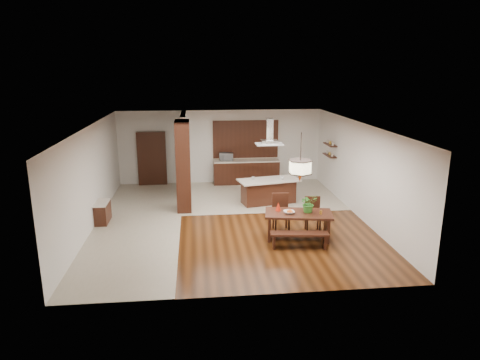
{
  "coord_description": "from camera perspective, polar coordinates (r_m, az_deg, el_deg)",
  "views": [
    {
      "loc": [
        -1.02,
        -12.27,
        4.5
      ],
      "look_at": [
        0.3,
        0.0,
        1.25
      ],
      "focal_mm": 32.0,
      "sensor_mm": 36.0,
      "label": 1
    }
  ],
  "objects": [
    {
      "name": "napkin_cone",
      "position": [
        11.64,
        5.12,
        -3.53
      ],
      "size": [
        0.16,
        0.16,
        0.24
      ],
      "primitive_type": "cone",
      "rotation": [
        0.0,
        0.0,
        -0.06
      ],
      "color": "red",
      "rests_on": "dining_table"
    },
    {
      "name": "range_hood",
      "position": [
        14.17,
        3.95,
        6.46
      ],
      "size": [
        0.9,
        0.55,
        0.87
      ],
      "primitive_type": null,
      "color": "silver",
      "rests_on": "room_shell"
    },
    {
      "name": "shelf_upper",
      "position": [
        15.89,
        11.93,
        4.65
      ],
      "size": [
        0.26,
        0.9,
        0.04
      ],
      "primitive_type": "cube",
      "color": "black",
      "rests_on": "room_shell"
    },
    {
      "name": "kitchen_window",
      "position": [
        17.08,
        0.74,
        5.48
      ],
      "size": [
        2.6,
        0.08,
        1.5
      ],
      "primitive_type": "cube",
      "color": "olive",
      "rests_on": "room_shell"
    },
    {
      "name": "fruit_bowl",
      "position": [
        11.48,
        6.56,
        -4.28
      ],
      "size": [
        0.3,
        0.3,
        0.07
      ],
      "primitive_type": "imported",
      "rotation": [
        0.0,
        0.0,
        0.05
      ],
      "color": "beige",
      "rests_on": "dining_table"
    },
    {
      "name": "partition_pier",
      "position": [
        13.82,
        -7.57,
        1.87
      ],
      "size": [
        0.45,
        1.0,
        2.9
      ],
      "primitive_type": "cube",
      "color": "black",
      "rests_on": "ground"
    },
    {
      "name": "dining_table",
      "position": [
        11.65,
        7.78,
        -5.24
      ],
      "size": [
        1.9,
        1.19,
        0.74
      ],
      "rotation": [
        0.0,
        0.0,
        -0.18
      ],
      "color": "black",
      "rests_on": "ground"
    },
    {
      "name": "foliage_plant",
      "position": [
        11.58,
        9.14,
        -3.08
      ],
      "size": [
        0.52,
        0.47,
        0.51
      ],
      "primitive_type": "imported",
      "rotation": [
        0.0,
        0.0,
        0.18
      ],
      "color": "#347A28",
      "rests_on": "dining_table"
    },
    {
      "name": "kitchen_island",
      "position": [
        14.59,
        3.81,
        -1.46
      ],
      "size": [
        2.19,
        1.29,
        0.85
      ],
      "rotation": [
        0.0,
        0.0,
        0.21
      ],
      "color": "black",
      "rests_on": "ground"
    },
    {
      "name": "pendant_lantern",
      "position": [
        11.19,
        8.08,
        2.98
      ],
      "size": [
        0.64,
        0.64,
        1.31
      ],
      "primitive_type": null,
      "color": "#FEF7C2",
      "rests_on": "room_shell"
    },
    {
      "name": "island_cup",
      "position": [
        14.47,
        5.61,
        0.27
      ],
      "size": [
        0.17,
        0.17,
        0.11
      ],
      "primitive_type": "imported",
      "rotation": [
        0.0,
        0.0,
        0.31
      ],
      "color": "silver",
      "rests_on": "kitchen_island"
    },
    {
      "name": "room_shell",
      "position": [
        12.55,
        -1.36,
        3.55
      ],
      "size": [
        9.0,
        9.04,
        2.92
      ],
      "color": "#341909",
      "rests_on": "ground"
    },
    {
      "name": "dining_chair_left",
      "position": [
        12.14,
        5.53,
        -4.41
      ],
      "size": [
        0.47,
        0.47,
        1.06
      ],
      "primitive_type": null,
      "rotation": [
        0.0,
        0.0,
        -0.01
      ],
      "color": "black",
      "rests_on": "ground"
    },
    {
      "name": "shelf_lower",
      "position": [
        15.96,
        11.85,
        3.23
      ],
      "size": [
        0.26,
        0.9,
        0.04
      ],
      "primitive_type": "cube",
      "color": "black",
      "rests_on": "room_shell"
    },
    {
      "name": "hallway_console",
      "position": [
        13.45,
        -17.83,
        -4.12
      ],
      "size": [
        0.37,
        0.88,
        0.63
      ],
      "primitive_type": "cube",
      "color": "black",
      "rests_on": "ground"
    },
    {
      "name": "microwave",
      "position": [
        16.89,
        -1.88,
        3.13
      ],
      "size": [
        0.54,
        0.36,
        0.3
      ],
      "primitive_type": "imported",
      "rotation": [
        0.0,
        0.0,
        -0.0
      ],
      "color": "#B6B8BD",
      "rests_on": "rear_counter"
    },
    {
      "name": "partition_stub",
      "position": [
        15.87,
        -7.41,
        3.55
      ],
      "size": [
        0.18,
        2.4,
        2.9
      ],
      "primitive_type": "cube",
      "color": "silver",
      "rests_on": "ground"
    },
    {
      "name": "gold_ornament",
      "position": [
        11.55,
        10.73,
        -4.25
      ],
      "size": [
        0.08,
        0.08,
        0.1
      ],
      "primitive_type": "cylinder",
      "rotation": [
        0.0,
        0.0,
        -0.1
      ],
      "color": "gold",
      "rests_on": "dining_table"
    },
    {
      "name": "dining_bench",
      "position": [
        11.17,
        7.91,
        -7.98
      ],
      "size": [
        1.51,
        0.49,
        0.42
      ],
      "primitive_type": null,
      "rotation": [
        0.0,
        0.0,
        -0.11
      ],
      "color": "black",
      "rests_on": "ground"
    },
    {
      "name": "rear_counter",
      "position": [
        17.08,
        0.83,
        1.12
      ],
      "size": [
        2.6,
        0.62,
        0.95
      ],
      "color": "black",
      "rests_on": "ground"
    },
    {
      "name": "hallway_doorway",
      "position": [
        17.11,
        -11.66,
        2.81
      ],
      "size": [
        1.1,
        0.2,
        2.1
      ],
      "primitive_type": "cube",
      "color": "black",
      "rests_on": "ground"
    },
    {
      "name": "soffit_band",
      "position": [
        12.42,
        -1.39,
        7.28
      ],
      "size": [
        8.0,
        9.0,
        0.02
      ],
      "primitive_type": "cube",
      "color": "#3E1D0F",
      "rests_on": "room_shell"
    },
    {
      "name": "dining_chair_right",
      "position": [
        12.21,
        9.7,
        -4.63
      ],
      "size": [
        0.48,
        0.48,
        0.98
      ],
      "primitive_type": null,
      "rotation": [
        0.0,
        0.0,
        -0.12
      ],
      "color": "black",
      "rests_on": "ground"
    },
    {
      "name": "tile_kitchen",
      "position": [
        15.61,
        2.49,
        -2.0
      ],
      "size": [
        5.5,
        4.0,
        0.01
      ],
      "primitive_type": "cube",
      "color": "#BCB29C",
      "rests_on": "ground"
    },
    {
      "name": "tile_hallway",
      "position": [
        13.18,
        -13.36,
        -5.6
      ],
      "size": [
        2.5,
        9.0,
        0.01
      ],
      "primitive_type": "cube",
      "color": "#BCB29C",
      "rests_on": "ground"
    }
  ]
}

